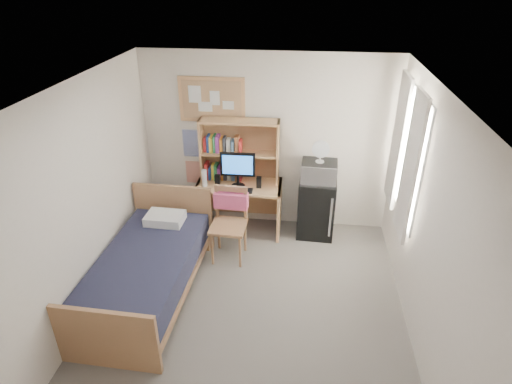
# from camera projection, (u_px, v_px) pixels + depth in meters

# --- Properties ---
(floor) EXTENTS (3.60, 4.20, 0.02)m
(floor) POSITION_uv_depth(u_px,v_px,m) (248.00, 314.00, 4.98)
(floor) COLOR slate
(floor) RESTS_ON ground
(ceiling) EXTENTS (3.60, 4.20, 0.02)m
(ceiling) POSITION_uv_depth(u_px,v_px,m) (246.00, 92.00, 3.75)
(ceiling) COLOR white
(ceiling) RESTS_ON wall_back
(wall_back) EXTENTS (3.60, 0.04, 2.60)m
(wall_back) POSITION_uv_depth(u_px,v_px,m) (267.00, 143.00, 6.20)
(wall_back) COLOR white
(wall_back) RESTS_ON floor
(wall_left) EXTENTS (0.04, 4.20, 2.60)m
(wall_left) POSITION_uv_depth(u_px,v_px,m) (80.00, 208.00, 4.55)
(wall_left) COLOR white
(wall_left) RESTS_ON floor
(wall_right) EXTENTS (0.04, 4.20, 2.60)m
(wall_right) POSITION_uv_depth(u_px,v_px,m) (429.00, 230.00, 4.17)
(wall_right) COLOR white
(wall_right) RESTS_ON floor
(window_unit) EXTENTS (0.10, 1.40, 1.70)m
(window_unit) POSITION_uv_depth(u_px,v_px,m) (406.00, 154.00, 5.09)
(window_unit) COLOR white
(window_unit) RESTS_ON wall_right
(curtain_left) EXTENTS (0.04, 0.55, 1.70)m
(curtain_left) POSITION_uv_depth(u_px,v_px,m) (410.00, 168.00, 4.74)
(curtain_left) COLOR white
(curtain_left) RESTS_ON wall_right
(curtain_right) EXTENTS (0.04, 0.55, 1.70)m
(curtain_right) POSITION_uv_depth(u_px,v_px,m) (398.00, 142.00, 5.44)
(curtain_right) COLOR white
(curtain_right) RESTS_ON wall_right
(bulletin_board) EXTENTS (0.94, 0.03, 0.64)m
(bulletin_board) POSITION_uv_depth(u_px,v_px,m) (212.00, 100.00, 5.98)
(bulletin_board) COLOR tan
(bulletin_board) RESTS_ON wall_back
(poster_wave) EXTENTS (0.30, 0.01, 0.42)m
(poster_wave) POSITION_uv_depth(u_px,v_px,m) (193.00, 143.00, 6.33)
(poster_wave) COLOR #253897
(poster_wave) RESTS_ON wall_back
(poster_japan) EXTENTS (0.28, 0.01, 0.36)m
(poster_japan) POSITION_uv_depth(u_px,v_px,m) (195.00, 172.00, 6.55)
(poster_japan) COLOR #DC4626
(poster_japan) RESTS_ON wall_back
(desk) EXTENTS (1.24, 0.64, 0.77)m
(desk) POSITION_uv_depth(u_px,v_px,m) (239.00, 207.00, 6.38)
(desk) COLOR tan
(desk) RESTS_ON floor
(desk_chair) EXTENTS (0.53, 0.53, 1.02)m
(desk_chair) POSITION_uv_depth(u_px,v_px,m) (228.00, 226.00, 5.70)
(desk_chair) COLOR #A97950
(desk_chair) RESTS_ON floor
(mini_fridge) EXTENTS (0.55, 0.55, 0.89)m
(mini_fridge) POSITION_uv_depth(u_px,v_px,m) (316.00, 207.00, 6.27)
(mini_fridge) COLOR black
(mini_fridge) RESTS_ON floor
(bed) EXTENTS (1.12, 2.15, 0.58)m
(bed) POSITION_uv_depth(u_px,v_px,m) (147.00, 275.00, 5.13)
(bed) COLOR #1B1C30
(bed) RESTS_ON floor
(hutch) EXTENTS (1.13, 0.30, 0.92)m
(hutch) POSITION_uv_depth(u_px,v_px,m) (240.00, 151.00, 6.11)
(hutch) COLOR tan
(hutch) RESTS_ON desk
(monitor) EXTENTS (0.49, 0.05, 0.52)m
(monitor) POSITION_uv_depth(u_px,v_px,m) (238.00, 170.00, 6.02)
(monitor) COLOR black
(monitor) RESTS_ON desk
(keyboard) EXTENTS (0.45, 0.15, 0.02)m
(keyboard) POSITION_uv_depth(u_px,v_px,m) (237.00, 190.00, 6.02)
(keyboard) COLOR black
(keyboard) RESTS_ON desk
(speaker_left) EXTENTS (0.07, 0.07, 0.16)m
(speaker_left) POSITION_uv_depth(u_px,v_px,m) (217.00, 180.00, 6.14)
(speaker_left) COLOR black
(speaker_left) RESTS_ON desk
(speaker_right) EXTENTS (0.07, 0.07, 0.16)m
(speaker_right) POSITION_uv_depth(u_px,v_px,m) (259.00, 182.00, 6.08)
(speaker_right) COLOR black
(speaker_right) RESTS_ON desk
(water_bottle) EXTENTS (0.07, 0.07, 0.25)m
(water_bottle) POSITION_uv_depth(u_px,v_px,m) (204.00, 178.00, 6.10)
(water_bottle) COLOR white
(water_bottle) RESTS_ON desk
(hoodie) EXTENTS (0.46, 0.16, 0.22)m
(hoodie) POSITION_uv_depth(u_px,v_px,m) (231.00, 200.00, 5.74)
(hoodie) COLOR #E75782
(hoodie) RESTS_ON desk_chair
(microwave) EXTENTS (0.51, 0.39, 0.29)m
(microwave) POSITION_uv_depth(u_px,v_px,m) (319.00, 171.00, 5.98)
(microwave) COLOR silver
(microwave) RESTS_ON mini_fridge
(desk_fan) EXTENTS (0.25, 0.25, 0.30)m
(desk_fan) POSITION_uv_depth(u_px,v_px,m) (320.00, 152.00, 5.84)
(desk_fan) COLOR white
(desk_fan) RESTS_ON microwave
(pillow) EXTENTS (0.50, 0.36, 0.12)m
(pillow) POSITION_uv_depth(u_px,v_px,m) (165.00, 218.00, 5.62)
(pillow) COLOR white
(pillow) RESTS_ON bed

